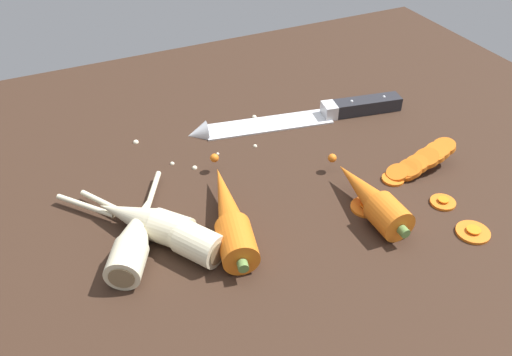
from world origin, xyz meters
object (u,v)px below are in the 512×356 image
at_px(whole_carrot, 229,215).
at_px(carrot_slice_stray_mid, 443,201).
at_px(chefs_knife, 294,118).
at_px(parsnip_mid_right, 143,220).
at_px(parsnip_front, 169,230).
at_px(carrot_slice_stack, 420,162).
at_px(parsnip_mid_left, 135,236).
at_px(carrot_slice_stray_far, 366,206).
at_px(whole_carrot_second, 371,198).
at_px(carrot_slice_stray_near, 473,231).

height_order(whole_carrot, carrot_slice_stray_mid, whole_carrot).
relative_size(chefs_knife, whole_carrot, 1.64).
bearing_deg(parsnip_mid_right, chefs_knife, 27.84).
bearing_deg(parsnip_front, carrot_slice_stray_mid, -13.19).
bearing_deg(carrot_slice_stack, parsnip_mid_left, 177.85).
bearing_deg(parsnip_mid_left, carrot_slice_stack, -2.15).
bearing_deg(parsnip_mid_right, parsnip_front, -51.81).
height_order(whole_carrot, carrot_slice_stray_far, whole_carrot).
xyz_separation_m(parsnip_mid_right, carrot_slice_stray_mid, (0.36, -0.11, -0.02)).
distance_m(whole_carrot_second, carrot_slice_stray_near, 0.13).
distance_m(parsnip_front, carrot_slice_stray_mid, 0.35).
bearing_deg(carrot_slice_stack, chefs_knife, 116.26).
bearing_deg(parsnip_front, parsnip_mid_left, 171.91).
xyz_separation_m(parsnip_front, carrot_slice_stack, (0.35, -0.01, -0.01)).
bearing_deg(parsnip_front, carrot_slice_stray_far, -10.64).
bearing_deg(parsnip_mid_left, chefs_knife, 30.14).
xyz_separation_m(whole_carrot, carrot_slice_stack, (0.28, -0.00, -0.01)).
distance_m(parsnip_front, parsnip_mid_right, 0.04).
height_order(whole_carrot, whole_carrot_second, same).
xyz_separation_m(whole_carrot, parsnip_mid_left, (-0.11, 0.01, -0.00)).
bearing_deg(chefs_knife, parsnip_front, -145.56).
bearing_deg(carrot_slice_stray_mid, whole_carrot_second, 163.19).
bearing_deg(whole_carrot_second, whole_carrot, 165.47).
bearing_deg(carrot_slice_stray_near, parsnip_mid_right, 154.77).
xyz_separation_m(parsnip_front, parsnip_mid_left, (-0.04, 0.01, 0.00)).
bearing_deg(carrot_slice_stray_near, carrot_slice_stack, 80.89).
relative_size(whole_carrot_second, carrot_slice_stray_near, 4.23).
bearing_deg(carrot_slice_stray_far, parsnip_front, 169.36).
xyz_separation_m(parsnip_mid_left, carrot_slice_stack, (0.39, -0.01, -0.01)).
relative_size(chefs_knife, carrot_slice_stack, 2.93).
xyz_separation_m(carrot_slice_stray_near, carrot_slice_stray_far, (-0.09, 0.09, 0.00)).
relative_size(parsnip_mid_left, carrot_slice_stray_mid, 5.69).
xyz_separation_m(chefs_knife, carrot_slice_stack, (0.09, -0.19, 0.01)).
bearing_deg(whole_carrot_second, carrot_slice_stack, 20.72).
bearing_deg(carrot_slice_stray_near, carrot_slice_stray_mid, 85.28).
height_order(whole_carrot_second, parsnip_front, whole_carrot_second).
height_order(whole_carrot, carrot_slice_stack, whole_carrot).
height_order(chefs_knife, parsnip_front, parsnip_front).
relative_size(parsnip_front, carrot_slice_stack, 1.65).
xyz_separation_m(chefs_knife, parsnip_mid_left, (-0.30, -0.17, 0.01)).
xyz_separation_m(carrot_slice_stack, carrot_slice_stray_mid, (-0.02, -0.07, -0.01)).
relative_size(parsnip_front, carrot_slice_stray_mid, 6.02).
bearing_deg(chefs_knife, carrot_slice_stray_near, -77.21).
distance_m(chefs_knife, parsnip_mid_right, 0.32).
bearing_deg(parsnip_front, whole_carrot, -5.12).
height_order(chefs_knife, whole_carrot, whole_carrot).
bearing_deg(parsnip_front, carrot_slice_stack, -1.50).
height_order(carrot_slice_stray_near, carrot_slice_stray_mid, same).
distance_m(parsnip_mid_left, carrot_slice_stray_near, 0.40).
bearing_deg(chefs_knife, parsnip_mid_left, -149.86).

